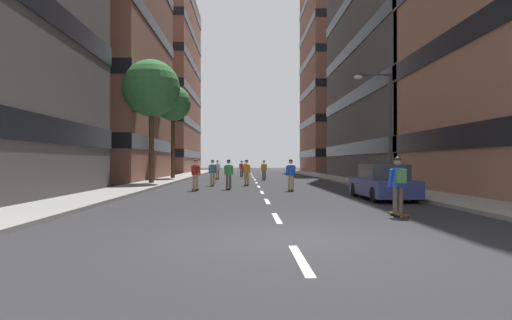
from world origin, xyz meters
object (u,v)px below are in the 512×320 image
Objects in this scene: parked_car_near at (383,183)px; skater_8 at (213,171)px; skater_6 at (242,168)px; skater_7 at (195,173)px; streetlamp_right at (384,117)px; skater_5 at (291,173)px; skater_9 at (247,171)px; skater_2 at (398,182)px; street_tree_near at (152,89)px; street_tree_mid at (173,104)px; skater_1 at (246,168)px; skater_0 at (217,169)px; skater_3 at (264,169)px; skater_4 at (229,173)px.

skater_8 is (-8.11, 9.94, 0.32)m from parked_car_near.
skater_7 is at bearing -96.71° from skater_6.
streetlamp_right is 3.65× the size of skater_5.
skater_6 is 16.02m from skater_9.
street_tree_near is at bearing 122.92° from skater_2.
skater_6 is at bearing 103.40° from parked_car_near.
streetlamp_right is at bearing -32.98° from skater_9.
skater_5 is 1.00× the size of skater_7.
street_tree_mid is 9.25m from skater_1.
street_tree_mid reaches higher than skater_0.
skater_5 is at bearing -71.71° from skater_0.
skater_9 is (6.76, -1.43, -5.84)m from street_tree_near.
skater_8 is at bearing -113.85° from skater_3.
streetlamp_right is 3.65× the size of skater_6.
streetlamp_right is 3.65× the size of skater_0.
skater_6 is (-0.42, 3.77, 0.00)m from skater_1.
skater_1 is at bearing 114.14° from streetlamp_right.
skater_8 is at bearing -21.81° from street_tree_near.
street_tree_mid is 10.42m from skater_3.
skater_3 is (-4.24, 18.70, 0.29)m from parked_car_near.
skater_7 is (-2.45, -20.84, 0.03)m from skater_6.
streetlamp_right is at bearing -65.47° from skater_3.
skater_1 and skater_3 have the same top height.
skater_5 is 1.00× the size of skater_9.
street_tree_mid is at bearing 168.29° from skater_3.
skater_0 is (-8.48, 20.53, 0.29)m from parked_car_near.
skater_2 is 10.86m from skater_5.
parked_car_near is 19.18m from skater_3.
street_tree_mid reaches higher than skater_2.
skater_7 is at bearing -108.73° from skater_3.
skater_0 and skater_9 have the same top height.
skater_2 is at bearing -66.60° from skater_8.
skater_3 is at bearing 114.53° from streetlamp_right.
skater_0 and skater_1 have the same top height.
skater_5 is at bearing -81.97° from skater_1.
street_tree_mid is 12.86m from skater_8.
streetlamp_right is 3.65× the size of skater_9.
street_tree_near is 4.92× the size of skater_2.
street_tree_mid is 4.81× the size of skater_8.
skater_7 is at bearing 123.59° from skater_2.
skater_5 reaches higher than parked_car_near.
skater_2 is (11.18, -25.96, -5.95)m from street_tree_mid.
street_tree_near is 4.92× the size of skater_0.
skater_2 is 1.00× the size of skater_6.
skater_2 is (7.07, -26.06, 0.03)m from skater_0.
skater_3 is 9.57m from skater_8.
skater_7 and skater_9 have the same top height.
street_tree_mid is 4.81× the size of skater_4.
skater_6 and skater_8 have the same top height.
parked_car_near is 2.47× the size of skater_2.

